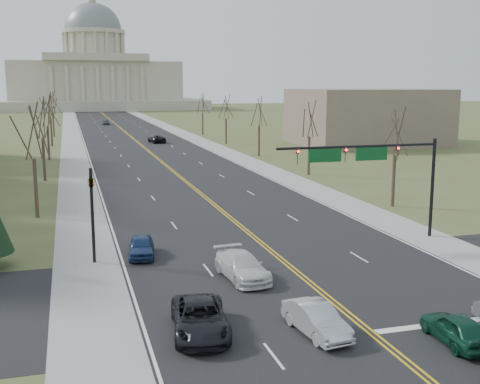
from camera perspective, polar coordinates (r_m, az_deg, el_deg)
ground at (r=29.24m, az=11.39°, el=-12.21°), size 600.00×600.00×0.00m
road at (r=134.94m, az=-10.57°, el=5.41°), size 20.00×380.00×0.01m
cross_road at (r=34.31m, az=6.76°, el=-8.63°), size 120.00×14.00×0.01m
sidewalk_left at (r=134.34m, az=-15.69°, el=5.18°), size 4.00×380.00×0.03m
sidewalk_right at (r=136.59m, az=-5.54°, el=5.59°), size 4.00×380.00×0.03m
center_line at (r=134.94m, az=-10.57°, el=5.41°), size 0.42×380.00×0.01m
edge_line_left at (r=134.37m, az=-14.75°, el=5.23°), size 0.15×380.00×0.01m
edge_line_right at (r=136.21m, az=-6.45°, el=5.56°), size 0.15×380.00×0.01m
stop_bar at (r=30.98m, az=20.67°, el=-11.35°), size 9.50×0.50×0.01m
capitol at (r=274.11m, az=-13.56°, el=10.66°), size 90.00×60.00×50.00m
signal_mast at (r=42.80m, az=12.27°, el=2.90°), size 12.12×0.44×7.20m
signal_left at (r=38.12m, az=-13.86°, el=-1.17°), size 0.32×0.36×6.00m
tree_r_0 at (r=55.76m, az=14.53°, el=5.29°), size 3.74×3.74×8.50m
tree_l_0 at (r=52.12m, az=-19.08°, el=5.16°), size 3.96×3.96×9.00m
tree_r_1 at (r=73.65m, az=6.61°, el=6.69°), size 3.74×3.74×8.50m
tree_l_1 at (r=72.06m, az=-18.30°, el=6.47°), size 3.96×3.96×9.00m
tree_r_2 at (r=92.41m, az=1.83°, el=7.47°), size 3.74×3.74×8.50m
tree_l_2 at (r=92.02m, az=-17.85°, el=7.22°), size 3.96×3.96×9.00m
tree_r_3 at (r=111.60m, az=-1.34°, el=7.96°), size 3.74×3.74×8.50m
tree_l_3 at (r=112.00m, az=-17.56°, el=7.69°), size 3.96×3.96×9.00m
tree_r_4 at (r=131.04m, az=-3.58°, el=8.28°), size 3.74×3.74×8.50m
tree_l_4 at (r=131.98m, az=-17.36°, el=8.03°), size 3.96×3.96×9.00m
bldg_right_mass at (r=113.10m, az=11.91°, el=6.98°), size 25.00×20.00×10.00m
car_nb_inner_lead at (r=28.11m, az=19.85°, el=-12.08°), size 1.78×4.03×1.35m
car_sb_inner_lead at (r=27.64m, az=7.25°, el=-11.88°), size 1.97×4.32×1.37m
car_sb_outer_lead at (r=27.50m, az=-3.82°, el=-11.85°), size 3.02×5.46×1.45m
car_sb_inner_second at (r=34.71m, az=0.21°, el=-7.05°), size 2.55×5.23×1.47m
car_sb_outer_second at (r=39.56m, az=-9.33°, el=-5.09°), size 2.10×4.16×1.36m
car_far_nb at (r=114.96m, az=-7.91°, el=5.03°), size 3.07×5.49×1.45m
car_far_sb at (r=166.90m, az=-12.60°, el=6.49°), size 1.87×4.29×1.44m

